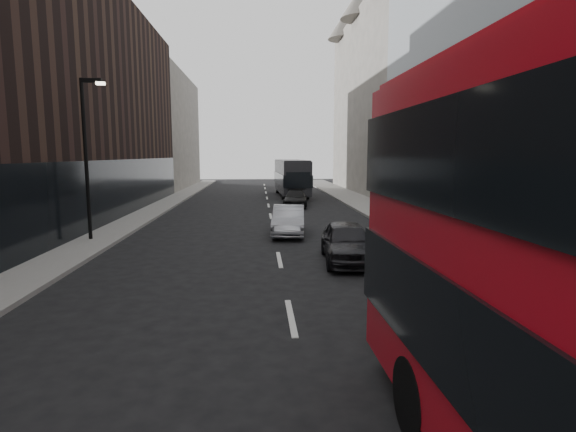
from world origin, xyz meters
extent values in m
cube|color=slate|center=(7.50, 25.00, 0.07)|extent=(3.00, 80.00, 0.15)
cube|color=slate|center=(-8.00, 25.00, 0.07)|extent=(2.00, 80.00, 0.15)
cube|color=#9BA1A5|center=(11.50, 21.00, 10.00)|extent=(5.00, 22.00, 20.00)
cube|color=silver|center=(9.15, 21.00, 1.90)|extent=(0.35, 21.00, 3.80)
cube|color=#656159|center=(11.50, 44.00, 9.00)|extent=(5.00, 24.00, 18.00)
cone|color=#656159|center=(9.50, 52.00, 19.50)|extent=(4.00, 4.00, 3.00)
cube|color=black|center=(-11.50, 30.00, 7.00)|extent=(5.00, 24.00, 14.00)
cube|color=#656159|center=(-11.50, 52.00, 6.50)|extent=(5.00, 20.00, 13.00)
cylinder|color=black|center=(-8.30, 18.00, 3.65)|extent=(0.16, 0.16, 7.00)
cube|color=black|center=(-7.90, 18.00, 7.05)|extent=(0.90, 0.15, 0.18)
cube|color=#FFF2CC|center=(-7.50, 18.00, 6.93)|extent=(0.35, 0.22, 0.12)
cube|color=black|center=(2.64, 5.57, 2.14)|extent=(2.39, 0.10, 1.58)
cylinder|color=black|center=(1.40, 3.30, 0.56)|extent=(0.35, 1.13, 1.13)
cube|color=black|center=(2.34, 39.87, 1.85)|extent=(2.74, 10.50, 2.94)
cube|color=black|center=(2.34, 39.87, 1.66)|extent=(2.86, 10.56, 1.04)
cube|color=black|center=(2.53, 34.63, 1.80)|extent=(2.02, 0.15, 1.33)
cube|color=black|center=(2.16, 45.11, 1.80)|extent=(2.02, 0.15, 1.33)
cube|color=black|center=(2.34, 39.87, 3.35)|extent=(2.63, 10.08, 0.12)
cylinder|color=black|center=(1.19, 43.16, 0.47)|extent=(0.32, 0.96, 0.95)
cylinder|color=black|center=(3.26, 43.24, 0.47)|extent=(0.32, 0.96, 0.95)
cylinder|color=black|center=(1.42, 36.49, 0.47)|extent=(0.32, 0.96, 0.95)
cylinder|color=black|center=(3.49, 36.57, 0.47)|extent=(0.32, 0.96, 0.95)
imported|color=black|center=(2.45, 13.55, 0.73)|extent=(2.03, 4.42, 1.47)
imported|color=#999AA1|center=(0.70, 19.34, 0.71)|extent=(1.90, 4.44, 1.42)
imported|color=black|center=(2.02, 31.07, 0.62)|extent=(2.23, 4.46, 1.24)
camera|label=1|loc=(-0.75, -2.35, 3.89)|focal=28.00mm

